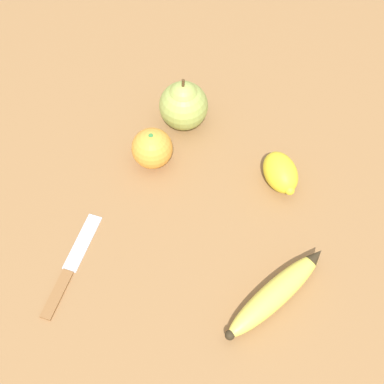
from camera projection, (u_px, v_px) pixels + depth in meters
The scene contains 6 objects.
ground_plane at pixel (187, 242), 0.81m from camera, with size 3.00×3.00×0.00m, color olive.
banana at pixel (276, 293), 0.75m from camera, with size 0.11×0.18×0.04m.
orange at pixel (152, 148), 0.86m from camera, with size 0.07×0.07×0.07m.
pear at pixel (184, 104), 0.90m from camera, with size 0.08×0.08×0.10m.
lemon at pixel (281, 173), 0.85m from camera, with size 0.09×0.09×0.05m.
paring_knife at pixel (70, 268), 0.78m from camera, with size 0.03×0.18×0.01m.
Camera 1 is at (-0.15, 0.34, 0.72)m, focal length 50.00 mm.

